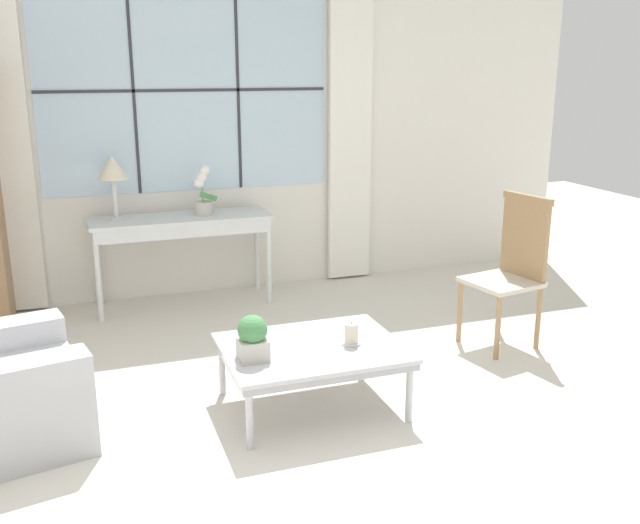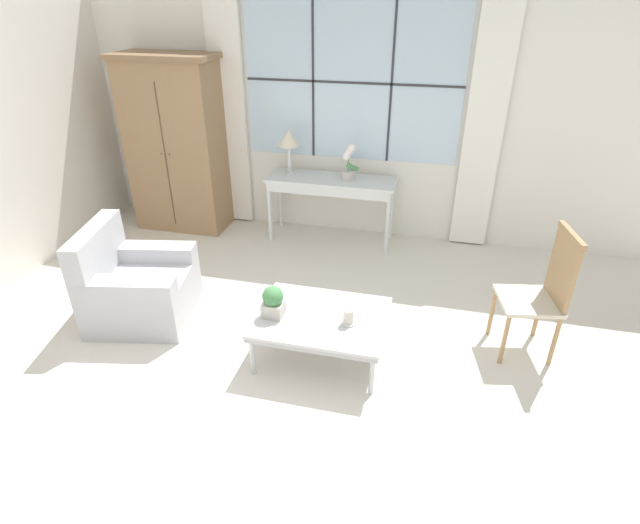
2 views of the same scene
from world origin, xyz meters
name	(u,v)px [view 1 (image 1 of 2)]	position (x,y,z in m)	size (l,w,h in m)	color
ground_plane	(302,467)	(0.00, 0.00, 0.00)	(14.00, 14.00, 0.00)	silver
wall_back_windowed	(188,129)	(0.00, 3.02, 1.41)	(7.20, 0.14, 2.80)	silver
console_table	(181,227)	(-0.15, 2.70, 0.66)	(1.44, 0.47, 0.74)	silver
table_lamp	(113,170)	(-0.64, 2.74, 1.14)	(0.24, 0.24, 0.51)	silver
potted_orchid	(203,195)	(0.04, 2.71, 0.90)	(0.20, 0.15, 0.41)	#BCB7AD
side_chair_wooden	(513,263)	(1.90, 1.08, 0.59)	(0.52, 0.52, 1.06)	beige
coffee_table	(312,352)	(0.25, 0.59, 0.34)	(1.01, 0.78, 0.38)	#BCBCC1
potted_plant_small	(253,338)	(-0.11, 0.51, 0.51)	(0.16, 0.16, 0.25)	#BCB7AD
pillar_candle	(351,335)	(0.47, 0.54, 0.44)	(0.11, 0.11, 0.14)	silver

